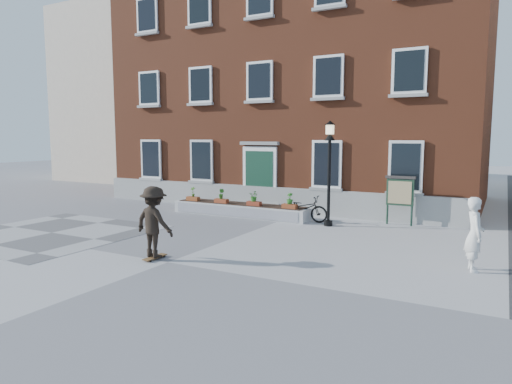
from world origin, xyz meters
The scene contains 10 objects.
ground centered at (0.00, 0.00, 0.00)m, with size 100.00×100.00×0.00m, color #9A9A9D.
checker_patch centered at (-6.00, 1.00, 0.01)m, with size 6.00×6.00×0.01m, color #505053.
distant_building centered at (-18.00, 20.00, 6.50)m, with size 10.00×12.00×13.00m, color beige.
bicycle centered at (0.86, 7.23, 0.52)m, with size 0.69×1.97×1.04m, color black.
bystander centered at (7.20, 3.06, 0.93)m, with size 0.68×0.45×1.86m, color silver.
brick_building centered at (-2.00, 13.98, 6.30)m, with size 18.40×10.85×12.60m.
planter_assembly centered at (-1.99, 7.18, 0.31)m, with size 6.20×1.12×1.15m.
lamp_post centered at (2.04, 6.87, 2.54)m, with size 0.40×0.40×3.93m.
notice_board centered at (4.35, 8.32, 1.26)m, with size 1.10×0.16×1.87m.
skateboarder centered at (-0.51, 0.08, 1.04)m, with size 1.31×0.82×2.01m.
Camera 1 is at (7.77, -9.28, 3.33)m, focal length 32.00 mm.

